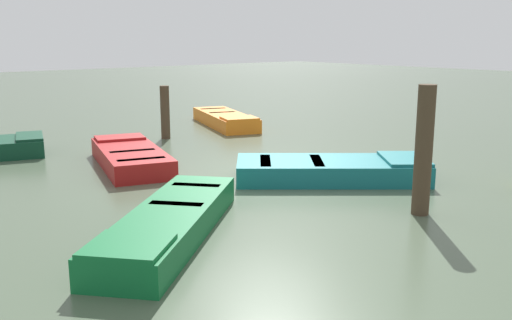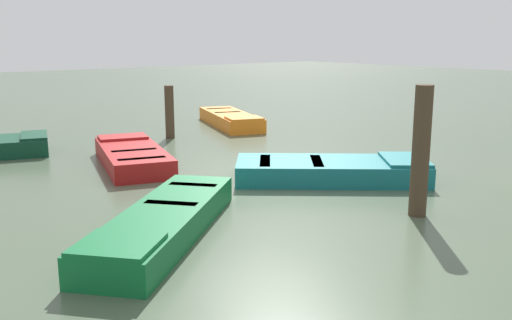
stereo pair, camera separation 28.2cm
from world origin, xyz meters
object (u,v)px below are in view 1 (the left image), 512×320
Objects in this scene: rowboat_green at (169,223)px; mooring_piling_center at (165,112)px; mooring_piling_mid_left at (424,151)px; rowboat_orange at (225,119)px; rowboat_teal at (332,169)px; rowboat_red at (130,157)px.

mooring_piling_center is (6.94, -4.15, 0.52)m from rowboat_green.
mooring_piling_mid_left reaches higher than rowboat_green.
rowboat_orange is 1.89× the size of mooring_piling_mid_left.
rowboat_red is (3.68, 2.46, 0.00)m from rowboat_teal.
rowboat_orange is (6.97, -2.62, -0.00)m from rowboat_teal.
mooring_piling_mid_left is (-1.65, -3.63, 0.81)m from rowboat_green.
mooring_piling_mid_left is (-9.37, 3.18, 0.81)m from rowboat_orange.
mooring_piling_mid_left is at bearing -145.55° from rowboat_red.
rowboat_red is at bearing -151.62° from rowboat_green.
mooring_piling_center is at bearing -26.80° from rowboat_red.
mooring_piling_mid_left is at bearing -63.23° from rowboat_teal.
mooring_piling_mid_left is at bearing 176.50° from mooring_piling_center.
rowboat_orange is 2.66× the size of mooring_piling_center.
mooring_piling_center is (8.59, -0.53, -0.30)m from mooring_piling_mid_left.
rowboat_orange is at bearing -39.93° from rowboat_red.
mooring_piling_mid_left is (-2.39, 0.56, 0.81)m from rowboat_teal.
mooring_piling_center is at bearing 130.39° from rowboat_teal.
mooring_piling_mid_left is (-6.08, -1.89, 0.81)m from rowboat_red.
rowboat_teal and rowboat_orange have the same top height.
mooring_piling_center is (6.20, 0.04, 0.52)m from rowboat_teal.
rowboat_orange is 1.10× the size of rowboat_red.
mooring_piling_mid_left reaches higher than rowboat_red.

